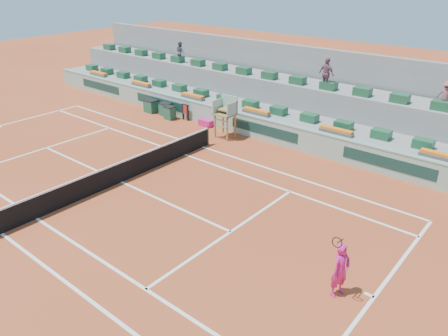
{
  "coord_description": "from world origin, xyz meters",
  "views": [
    {
      "loc": [
        14.92,
        -10.64,
        8.96
      ],
      "look_at": [
        4.0,
        2.5,
        1.0
      ],
      "focal_mm": 35.0,
      "sensor_mm": 36.0,
      "label": 1
    }
  ],
  "objects": [
    {
      "name": "spectator_mid",
      "position": [
        3.87,
        11.55,
        3.48
      ],
      "size": [
        1.12,
        0.71,
        1.77
      ],
      "primitive_type": "imported",
      "rotation": [
        0.0,
        0.0,
        2.85
      ],
      "color": "#7B5264",
      "rests_on": "seating_tier_upper"
    },
    {
      "name": "drink_cooler_c",
      "position": [
        -6.84,
        7.92,
        0.42
      ],
      "size": [
        0.85,
        0.73,
        0.84
      ],
      "color": "#1A4F38",
      "rests_on": "ground"
    },
    {
      "name": "seating_tier_upper",
      "position": [
        0.0,
        12.3,
        1.3
      ],
      "size": [
        36.0,
        2.4,
        2.6
      ],
      "primitive_type": "cube",
      "color": "gray",
      "rests_on": "ground"
    },
    {
      "name": "tennis_player",
      "position": [
        10.97,
        -0.55,
        0.89
      ],
      "size": [
        0.57,
        0.93,
        2.28
      ],
      "color": "#D61B73",
      "rests_on": "ground"
    },
    {
      "name": "advertising_hoarding",
      "position": [
        0.02,
        8.5,
        0.63
      ],
      "size": [
        36.0,
        0.34,
        1.26
      ],
      "color": "#8EB3A1",
      "rests_on": "ground"
    },
    {
      "name": "spectator_left",
      "position": [
        -7.74,
        11.75,
        3.34
      ],
      "size": [
        0.87,
        0.79,
        1.47
      ],
      "primitive_type": "imported",
      "rotation": [
        0.0,
        0.0,
        2.75
      ],
      "color": "#4F4E5C",
      "rests_on": "seating_tier_upper"
    },
    {
      "name": "player_bag",
      "position": [
        -2.16,
        8.13,
        0.2
      ],
      "size": [
        0.9,
        0.4,
        0.4
      ],
      "primitive_type": "cube",
      "color": "#D61B73",
      "rests_on": "ground"
    },
    {
      "name": "tennis_net",
      "position": [
        0.0,
        0.0,
        0.53
      ],
      "size": [
        0.1,
        11.97,
        1.1
      ],
      "color": "black",
      "rests_on": "ground"
    },
    {
      "name": "drink_cooler_a",
      "position": [
        -4.8,
        7.67,
        0.42
      ],
      "size": [
        0.66,
        0.57,
        0.84
      ],
      "color": "#1A4F38",
      "rests_on": "ground"
    },
    {
      "name": "seating_tier_lower",
      "position": [
        0.0,
        10.7,
        0.6
      ],
      "size": [
        36.0,
        4.0,
        1.2
      ],
      "primitive_type": "cube",
      "color": "gray",
      "rests_on": "ground"
    },
    {
      "name": "ground",
      "position": [
        0.0,
        0.0,
        0.0
      ],
      "size": [
        90.0,
        90.0,
        0.0
      ],
      "primitive_type": "plane",
      "color": "#973B1D",
      "rests_on": "ground"
    },
    {
      "name": "towel_rack",
      "position": [
        -3.89,
        8.16,
        0.6
      ],
      "size": [
        0.57,
        0.09,
        1.03
      ],
      "color": "black",
      "rests_on": "ground"
    },
    {
      "name": "umpire_chair",
      "position": [
        0.0,
        7.5,
        1.54
      ],
      "size": [
        1.1,
        0.9,
        2.4
      ],
      "color": "olive",
      "rests_on": "ground"
    },
    {
      "name": "spectator_right",
      "position": [
        10.04,
        11.96,
        3.28
      ],
      "size": [
        0.96,
        0.65,
        1.37
      ],
      "primitive_type": "imported",
      "rotation": [
        0.0,
        0.0,
        2.97
      ],
      "color": "#994C52",
      "rests_on": "seating_tier_upper"
    },
    {
      "name": "stadium_back_wall",
      "position": [
        0.0,
        13.9,
        2.2
      ],
      "size": [
        36.0,
        0.4,
        4.4
      ],
      "primitive_type": "cube",
      "color": "gray",
      "rests_on": "ground"
    },
    {
      "name": "flower_planters",
      "position": [
        -1.5,
        9.0,
        1.33
      ],
      "size": [
        26.8,
        0.36,
        0.28
      ],
      "color": "#535353",
      "rests_on": "seating_tier_lower"
    },
    {
      "name": "drink_cooler_b",
      "position": [
        -5.56,
        8.04,
        0.42
      ],
      "size": [
        0.76,
        0.66,
        0.84
      ],
      "color": "#1A4F38",
      "rests_on": "ground"
    },
    {
      "name": "seat_row_lower",
      "position": [
        0.0,
        9.8,
        1.42
      ],
      "size": [
        32.9,
        0.6,
        0.44
      ],
      "color": "#1A4F30",
      "rests_on": "seating_tier_lower"
    },
    {
      "name": "seat_row_upper",
      "position": [
        0.0,
        11.7,
        2.82
      ],
      "size": [
        32.9,
        0.6,
        0.44
      ],
      "color": "#1A4F30",
      "rests_on": "seating_tier_upper"
    },
    {
      "name": "court_lines",
      "position": [
        0.0,
        0.0,
        0.01
      ],
      "size": [
        23.89,
        11.09,
        0.01
      ],
      "color": "white",
      "rests_on": "ground"
    }
  ]
}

